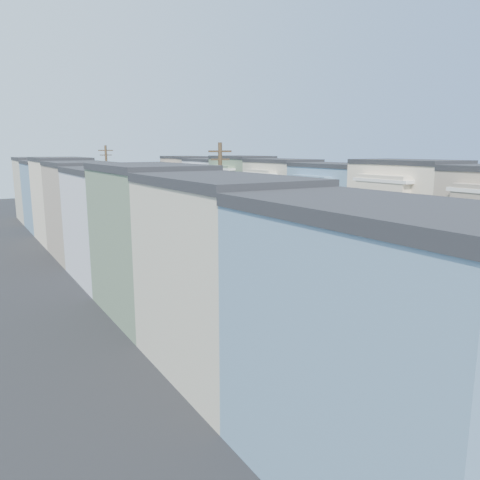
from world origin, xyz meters
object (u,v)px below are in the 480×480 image
object	(u,v)px
parked_right_c	(251,239)
tree_d	(143,197)
parked_left_c	(247,290)
tree_far_r	(204,198)
parked_left_b	(333,331)
utility_pole_near	(221,222)
tree_a	(446,295)
parked_left_d	(184,259)
parked_right_b	(368,274)
utility_pole_far	(108,191)
parked_right_d	(204,225)
tree_b	(277,229)
tree_c	(202,218)
fedex_truck	(262,240)
tree_e	(96,191)
lead_sedan	(203,233)

from	to	relation	value
parked_right_c	tree_d	bearing A→B (deg)	-177.26
parked_left_c	parked_right_c	world-z (taller)	parked_right_c
tree_far_r	parked_left_b	xyz separation A→B (m)	(-11.79, -37.96, -2.86)
utility_pole_near	tree_a	bearing A→B (deg)	-90.01
tree_d	parked_left_d	distance (m)	7.52
parked_right_b	parked_right_c	size ratio (longest dim) A/B	0.99
utility_pole_far	parked_left_d	bearing A→B (deg)	-85.30
parked_right_d	tree_a	bearing A→B (deg)	-109.12
tree_b	parked_right_d	xyz separation A→B (m)	(11.20, 30.98, -4.98)
parked_right_b	parked_right_d	size ratio (longest dim) A/B	0.90
parked_left_c	parked_left_b	bearing A→B (deg)	-94.83
tree_b	utility_pole_near	bearing A→B (deg)	89.98
tree_d	parked_left_b	bearing A→B (deg)	-86.63
tree_b	parked_left_b	world-z (taller)	tree_b
parked_right_b	tree_b	bearing A→B (deg)	-166.52
tree_a	tree_b	size ratio (longest dim) A/B	0.89
tree_c	parked_right_c	bearing A→B (deg)	45.16
tree_d	parked_left_c	distance (m)	16.32
parked_left_d	parked_right_b	size ratio (longest dim) A/B	1.09
tree_a	parked_right_b	distance (m)	18.45
parked_left_d	parked_right_d	world-z (taller)	parked_left_d
utility_pole_near	parked_right_c	distance (m)	18.50
tree_a	parked_left_d	bearing A→B (deg)	86.83
utility_pole_near	fedex_truck	bearing A→B (deg)	42.94
parked_left_b	parked_right_b	size ratio (longest dim) A/B	1.03
parked_right_d	tree_d	bearing A→B (deg)	-141.49
parked_left_d	utility_pole_far	bearing A→B (deg)	90.68
parked_right_b	utility_pole_far	bearing A→B (deg)	105.83
tree_e	parked_left_c	distance (m)	32.50
tree_b	tree_e	distance (m)	37.44
lead_sedan	parked_right_d	world-z (taller)	lead_sedan
utility_pole_far	lead_sedan	xyz separation A→B (m)	(8.29, -6.77, -4.48)
parked_left_c	parked_right_d	distance (m)	27.54
tree_a	parked_left_b	xyz separation A→B (m)	(1.40, 7.09, -4.11)
parked_left_b	parked_right_b	xyz separation A→B (m)	(9.80, 6.99, 0.03)
parked_left_d	tree_b	bearing A→B (deg)	-99.30
parked_left_d	parked_right_d	distance (m)	18.59
utility_pole_near	parked_left_c	distance (m)	4.85
parked_right_c	parked_right_d	xyz separation A→B (m)	(0.00, 10.78, 0.01)
tree_c	parked_left_d	world-z (taller)	tree_c
tree_far_r	fedex_truck	world-z (taller)	tree_far_r
parked_right_b	parked_left_c	bearing A→B (deg)	166.50
tree_d	utility_pole_near	xyz separation A→B (m)	(0.00, -14.55, -0.37)
parked_right_c	parked_right_d	bearing A→B (deg)	95.52
fedex_truck	parked_left_b	xyz separation A→B (m)	(-7.23, -17.30, -1.15)
parked_left_b	parked_left_c	size ratio (longest dim) A/B	0.95
tree_c	utility_pole_near	bearing A→B (deg)	-89.96
utility_pole_near	utility_pole_far	world-z (taller)	same
parked_left_c	parked_right_b	distance (m)	9.89
tree_a	tree_d	distance (m)	30.92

